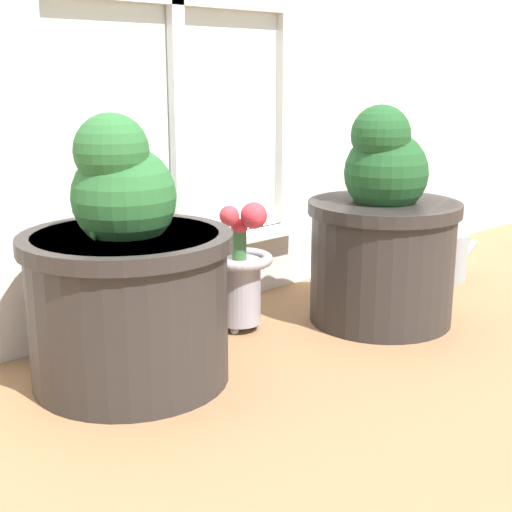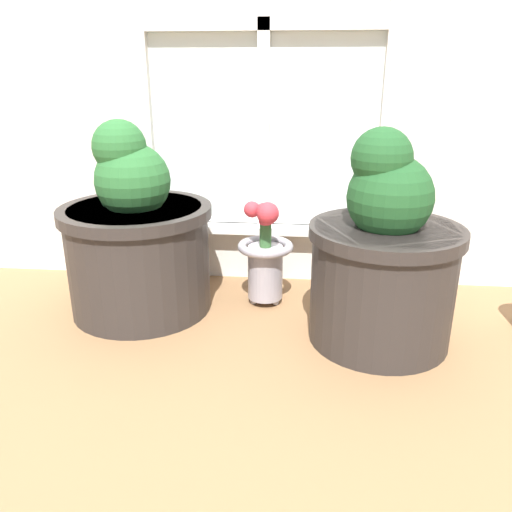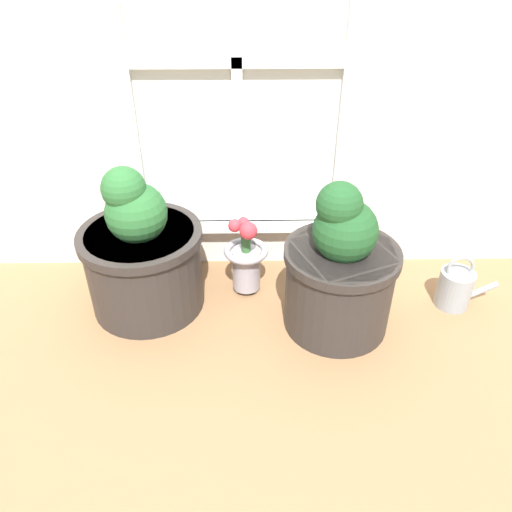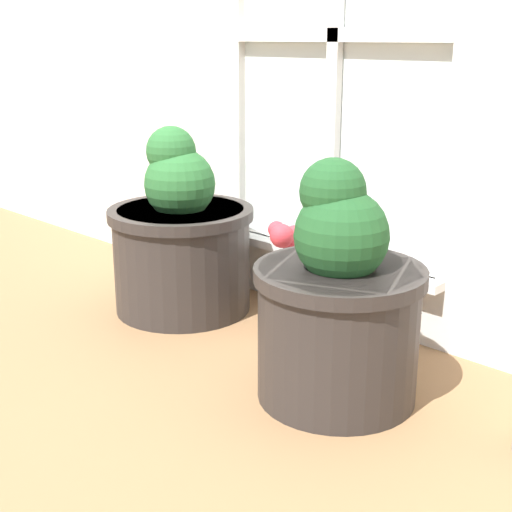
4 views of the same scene
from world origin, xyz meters
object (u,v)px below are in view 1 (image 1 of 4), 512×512
object	(u,v)px
potted_plant_left	(127,281)
flower_vase	(240,270)
potted_plant_right	(383,237)
watering_can	(447,255)

from	to	relation	value
potted_plant_left	flower_vase	bearing A→B (deg)	10.79
flower_vase	potted_plant_left	bearing A→B (deg)	-169.21
potted_plant_right	potted_plant_left	bearing A→B (deg)	169.91
potted_plant_left	watering_can	distance (m)	1.12
watering_can	potted_plant_left	bearing A→B (deg)	178.65
potted_plant_right	watering_can	bearing A→B (deg)	11.70
potted_plant_right	watering_can	xyz separation A→B (m)	(0.44, 0.09, -0.14)
potted_plant_left	watering_can	size ratio (longest dim) A/B	2.48
watering_can	potted_plant_right	bearing A→B (deg)	-168.30
potted_plant_left	potted_plant_right	xyz separation A→B (m)	(0.66, -0.12, 0.01)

